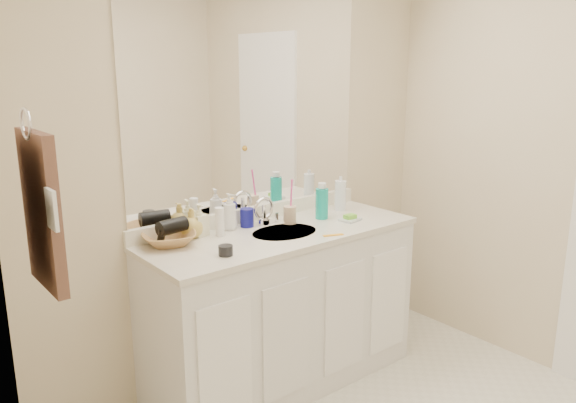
{
  "coord_description": "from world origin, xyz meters",
  "views": [
    {
      "loc": [
        -1.76,
        -1.2,
        1.74
      ],
      "look_at": [
        0.0,
        0.97,
        1.05
      ],
      "focal_mm": 35.0,
      "sensor_mm": 36.0,
      "label": 1
    }
  ],
  "objects": [
    {
      "name": "countertop",
      "position": [
        0.0,
        1.02,
        0.86
      ],
      "size": [
        1.52,
        0.57,
        0.03
      ],
      "primitive_type": "cube",
      "color": "silver",
      "rests_on": "vanity_cabinet"
    },
    {
      "name": "mouthwash_bottle",
      "position": [
        0.33,
        1.08,
        0.97
      ],
      "size": [
        0.09,
        0.09,
        0.17
      ],
      "primitive_type": "cylinder",
      "rotation": [
        0.0,
        0.0,
        -0.19
      ],
      "color": "#0EAB9C",
      "rests_on": "countertop"
    },
    {
      "name": "extra_white_bottle",
      "position": [
        -0.3,
        1.16,
        0.95
      ],
      "size": [
        0.05,
        0.05,
        0.15
      ],
      "primitive_type": "cylinder",
      "rotation": [
        0.0,
        0.0,
        -0.18
      ],
      "color": "white",
      "rests_on": "countertop"
    },
    {
      "name": "clear_pump_bottle",
      "position": [
        0.54,
        1.14,
        0.97
      ],
      "size": [
        0.07,
        0.07,
        0.18
      ],
      "primitive_type": "cylinder",
      "rotation": [
        0.0,
        0.0,
        -0.03
      ],
      "color": "white",
      "rests_on": "countertop"
    },
    {
      "name": "backsplash",
      "position": [
        0.0,
        1.29,
        0.92
      ],
      "size": [
        1.52,
        0.03,
        0.08
      ],
      "primitive_type": "cube",
      "color": "white",
      "rests_on": "countertop"
    },
    {
      "name": "tan_cup",
      "position": [
        0.12,
        1.11,
        0.93
      ],
      "size": [
        0.08,
        0.08,
        0.1
      ],
      "primitive_type": "cylinder",
      "rotation": [
        0.0,
        0.0,
        0.1
      ],
      "color": "beige",
      "rests_on": "countertop"
    },
    {
      "name": "orange_comb",
      "position": [
        0.15,
        0.8,
        0.88
      ],
      "size": [
        0.11,
        0.06,
        0.0
      ],
      "primitive_type": "cube",
      "rotation": [
        0.0,
        0.0,
        -0.38
      ],
      "color": "#FFA81A",
      "rests_on": "countertop"
    },
    {
      "name": "green_soap",
      "position": [
        0.42,
        0.94,
        0.9
      ],
      "size": [
        0.07,
        0.05,
        0.02
      ],
      "primitive_type": "cube",
      "rotation": [
        0.0,
        0.0,
        -0.02
      ],
      "color": "#75D032",
      "rests_on": "soap_dish"
    },
    {
      "name": "dark_jar",
      "position": [
        -0.44,
        0.89,
        0.9
      ],
      "size": [
        0.07,
        0.07,
        0.05
      ],
      "primitive_type": "cylinder",
      "rotation": [
        0.0,
        0.0,
        0.11
      ],
      "color": "black",
      "rests_on": "countertop"
    },
    {
      "name": "blue_mug",
      "position": [
        -0.1,
        1.21,
        0.93
      ],
      "size": [
        0.09,
        0.09,
        0.1
      ],
      "primitive_type": "cylinder",
      "rotation": [
        0.0,
        0.0,
        0.22
      ],
      "color": "navy",
      "rests_on": "countertop"
    },
    {
      "name": "soap_bottle_white",
      "position": [
        -0.2,
        1.22,
        0.98
      ],
      "size": [
        0.09,
        0.09,
        0.2
      ],
      "primitive_type": "imported",
      "rotation": [
        0.0,
        0.0,
        0.23
      ],
      "color": "white",
      "rests_on": "countertop"
    },
    {
      "name": "hair_dryer",
      "position": [
        -0.55,
        1.19,
        0.97
      ],
      "size": [
        0.16,
        0.1,
        0.08
      ],
      "primitive_type": "cylinder",
      "rotation": [
        0.0,
        1.57,
        0.16
      ],
      "color": "black",
      "rests_on": "wicker_basket"
    },
    {
      "name": "switch_plate",
      "position": [
        -1.27,
        0.57,
        1.3
      ],
      "size": [
        0.01,
        0.08,
        0.13
      ],
      "primitive_type": "cube",
      "color": "white",
      "rests_on": "wall_left"
    },
    {
      "name": "soap_bottle_yellow",
      "position": [
        -0.43,
        1.23,
        0.96
      ],
      "size": [
        0.13,
        0.13,
        0.15
      ],
      "primitive_type": "imported",
      "rotation": [
        0.0,
        0.0,
        -0.06
      ],
      "color": "gold",
      "rests_on": "countertop"
    },
    {
      "name": "hand_towel",
      "position": [
        -1.25,
        0.77,
        1.25
      ],
      "size": [
        0.04,
        0.32,
        0.55
      ],
      "primitive_type": "cube",
      "color": "#442D24",
      "rests_on": "towel_ring"
    },
    {
      "name": "soap_dish",
      "position": [
        0.42,
        0.94,
        0.89
      ],
      "size": [
        0.13,
        0.11,
        0.01
      ],
      "primitive_type": "cube",
      "rotation": [
        0.0,
        0.0,
        0.19
      ],
      "color": "silver",
      "rests_on": "countertop"
    },
    {
      "name": "vanity_cabinet",
      "position": [
        0.0,
        1.02,
        0.42
      ],
      "size": [
        1.5,
        0.55,
        0.85
      ],
      "primitive_type": "cube",
      "color": "white",
      "rests_on": "floor"
    },
    {
      "name": "towel_ring",
      "position": [
        -1.27,
        0.77,
        1.55
      ],
      "size": [
        0.01,
        0.11,
        0.11
      ],
      "primitive_type": "torus",
      "rotation": [
        0.0,
        1.57,
        0.0
      ],
      "color": "silver",
      "rests_on": "wall_left"
    },
    {
      "name": "wall_back",
      "position": [
        0.0,
        1.3,
        1.2
      ],
      "size": [
        2.6,
        0.02,
        2.4
      ],
      "primitive_type": "cube",
      "color": "beige",
      "rests_on": "floor"
    },
    {
      "name": "toothbrush",
      "position": [
        0.13,
        1.11,
        1.03
      ],
      "size": [
        0.02,
        0.04,
        0.2
      ],
      "primitive_type": "cylinder",
      "rotation": [
        0.14,
        0.0,
        -0.4
      ],
      "color": "#FF43AC",
      "rests_on": "tan_cup"
    },
    {
      "name": "soap_bottle_cream",
      "position": [
        -0.38,
        1.23,
        0.96
      ],
      "size": [
        0.09,
        0.09,
        0.17
      ],
      "primitive_type": "imported",
      "rotation": [
        0.0,
        0.0,
        0.15
      ],
      "color": "#F8F6CA",
      "rests_on": "countertop"
    },
    {
      "name": "sink_basin",
      "position": [
        0.0,
        1.0,
        0.87
      ],
      "size": [
        0.37,
        0.37,
        0.02
      ],
      "primitive_type": "cylinder",
      "color": "silver",
      "rests_on": "countertop"
    },
    {
      "name": "wicker_basket",
      "position": [
        -0.57,
        1.19,
        0.91
      ],
      "size": [
        0.33,
        0.33,
        0.06
      ],
      "primitive_type": "imported",
      "rotation": [
        0.0,
        0.0,
        -0.34
      ],
      "color": "#A67643",
      "rests_on": "countertop"
    },
    {
      "name": "faucet",
      "position": [
        0.0,
        1.18,
        0.94
      ],
      "size": [
        0.02,
        0.02,
        0.11
      ],
      "primitive_type": "cylinder",
      "color": "silver",
      "rests_on": "countertop"
    },
    {
      "name": "wall_left",
      "position": [
        -1.3,
        0.0,
        1.2
      ],
      "size": [
        0.02,
        2.6,
        2.4
      ],
      "primitive_type": "cube",
      "color": "beige",
      "rests_on": "floor"
    },
    {
      "name": "mirror",
      "position": [
        0.0,
        1.29,
        1.56
      ],
      "size": [
        1.48,
        0.01,
        1.2
      ],
      "primitive_type": "cube",
      "color": "white",
      "rests_on": "wall_back"
    }
  ]
}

